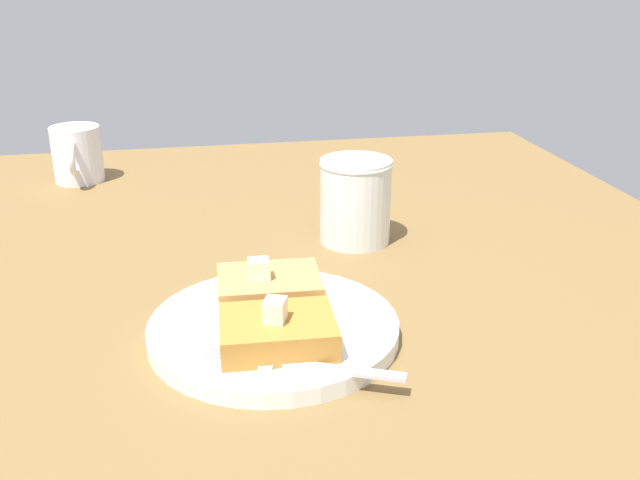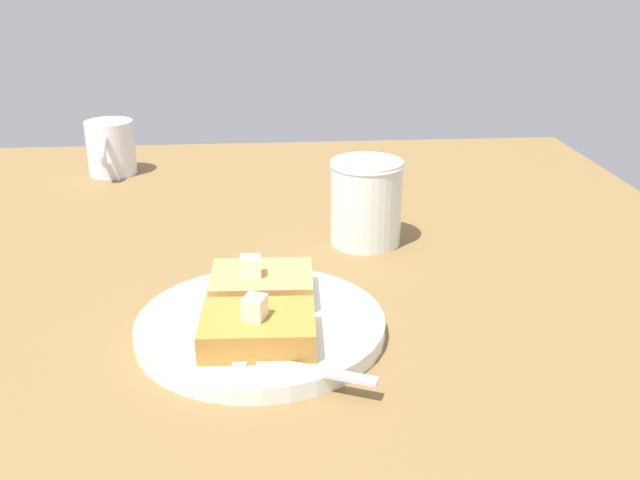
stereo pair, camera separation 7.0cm
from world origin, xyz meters
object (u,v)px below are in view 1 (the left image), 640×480
at_px(plate, 274,327).
at_px(fork, 288,364).
at_px(coffee_mug, 77,154).
at_px(syrup_jar, 355,205).

bearing_deg(plate, fork, 1.23).
bearing_deg(coffee_mug, plate, 23.66).
relative_size(plate, coffee_mug, 2.24).
xyz_separation_m(plate, syrup_jar, (-0.20, 0.12, 0.03)).
height_order(fork, syrup_jar, syrup_jar).
distance_m(syrup_jar, coffee_mug, 0.45).
xyz_separation_m(syrup_jar, coffee_mug, (-0.30, -0.34, -0.00)).
xyz_separation_m(plate, coffee_mug, (-0.50, -0.22, 0.03)).
distance_m(fork, syrup_jar, 0.30).
distance_m(plate, fork, 0.07).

